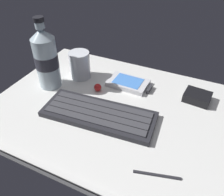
% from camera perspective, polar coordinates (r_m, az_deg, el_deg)
% --- Properties ---
extents(ground_plane, '(0.64, 0.48, 0.03)m').
position_cam_1_polar(ground_plane, '(0.63, -0.09, -2.97)').
color(ground_plane, silver).
extents(keyboard, '(0.30, 0.13, 0.02)m').
position_cam_1_polar(keyboard, '(0.59, -3.35, -3.98)').
color(keyboard, '#232328').
rests_on(keyboard, ground_plane).
extents(handheld_device, '(0.13, 0.08, 0.02)m').
position_cam_1_polar(handheld_device, '(0.70, 4.48, 3.65)').
color(handheld_device, silver).
rests_on(handheld_device, ground_plane).
extents(juice_cup, '(0.06, 0.06, 0.09)m').
position_cam_1_polar(juice_cup, '(0.73, -7.97, 7.89)').
color(juice_cup, silver).
rests_on(juice_cup, ground_plane).
extents(water_bottle, '(0.07, 0.07, 0.21)m').
position_cam_1_polar(water_bottle, '(0.69, -16.02, 9.40)').
color(water_bottle, silver).
rests_on(water_bottle, ground_plane).
extents(charger_block, '(0.07, 0.06, 0.02)m').
position_cam_1_polar(charger_block, '(0.68, 20.40, 0.25)').
color(charger_block, black).
rests_on(charger_block, ground_plane).
extents(trackball_mouse, '(0.02, 0.02, 0.02)m').
position_cam_1_polar(trackball_mouse, '(0.68, -3.57, 2.65)').
color(trackball_mouse, red).
rests_on(trackball_mouse, ground_plane).
extents(stylus_pen, '(0.09, 0.03, 0.01)m').
position_cam_1_polar(stylus_pen, '(0.49, 11.10, -18.07)').
color(stylus_pen, '#26262B').
rests_on(stylus_pen, ground_plane).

